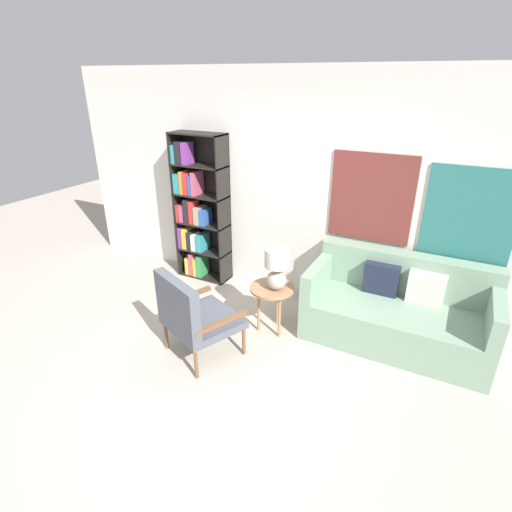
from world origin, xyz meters
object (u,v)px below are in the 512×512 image
at_px(armchair, 192,314).
at_px(couch, 397,311).
at_px(table_lamp, 277,267).
at_px(bookshelf, 197,213).
at_px(side_table, 272,293).

relative_size(armchair, couch, 0.49).
bearing_deg(couch, armchair, -143.94).
xyz_separation_m(armchair, table_lamp, (0.55, 0.76, 0.29)).
bearing_deg(bookshelf, table_lamp, -26.47).
bearing_deg(table_lamp, bookshelf, 153.53).
bearing_deg(bookshelf, couch, -5.63).
relative_size(bookshelf, armchair, 2.16).
relative_size(armchair, side_table, 1.67).
distance_m(bookshelf, armchair, 1.86).
relative_size(bookshelf, couch, 1.07).
height_order(bookshelf, couch, bookshelf).
distance_m(armchair, side_table, 0.91).
distance_m(side_table, table_lamp, 0.32).
distance_m(couch, side_table, 1.33).
bearing_deg(bookshelf, armchair, -56.99).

